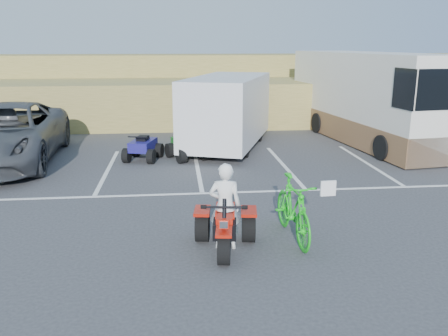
{
  "coord_description": "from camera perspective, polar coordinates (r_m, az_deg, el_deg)",
  "views": [
    {
      "loc": [
        -0.63,
        -9.08,
        3.71
      ],
      "look_at": [
        0.42,
        1.1,
        1.0
      ],
      "focal_mm": 38.0,
      "sensor_mm": 36.0,
      "label": 1
    }
  ],
  "objects": [
    {
      "name": "grey_pickup",
      "position": [
        16.45,
        -24.9,
        3.72
      ],
      "size": [
        3.45,
        6.86,
        1.86
      ],
      "primitive_type": "imported",
      "rotation": [
        0.0,
        0.0,
        0.05
      ],
      "color": "#414448",
      "rests_on": "ground"
    },
    {
      "name": "quad_atv_green",
      "position": [
        15.71,
        -4.45,
        1.12
      ],
      "size": [
        1.49,
        1.68,
        0.9
      ],
      "primitive_type": null,
      "rotation": [
        0.0,
        0.0,
        0.4
      ],
      "color": "#155E1A",
      "rests_on": "ground"
    },
    {
      "name": "parking_stripes",
      "position": [
        13.74,
        0.57,
        -0.82
      ],
      "size": [
        28.0,
        5.16,
        0.01
      ],
      "color": "white",
      "rests_on": "ground"
    },
    {
      "name": "cargo_trailer",
      "position": [
        17.13,
        0.43,
        7.03
      ],
      "size": [
        3.89,
        5.9,
        2.56
      ],
      "rotation": [
        0.0,
        0.0,
        -0.34
      ],
      "color": "silver",
      "rests_on": "ground"
    },
    {
      "name": "ground",
      "position": [
        9.83,
        -1.8,
        -7.36
      ],
      "size": [
        100.0,
        100.0,
        0.0
      ],
      "primitive_type": "plane",
      "color": "#373739",
      "rests_on": "ground"
    },
    {
      "name": "red_trike_atv",
      "position": [
        8.87,
        0.1,
        -9.88
      ],
      "size": [
        1.38,
        1.72,
        1.02
      ],
      "primitive_type": null,
      "rotation": [
        0.0,
        0.0,
        -0.13
      ],
      "color": "#AC1709",
      "rests_on": "ground"
    },
    {
      "name": "quad_atv_blue",
      "position": [
        15.74,
        -9.64,
        0.98
      ],
      "size": [
        1.33,
        1.57,
        0.88
      ],
      "primitive_type": null,
      "rotation": [
        0.0,
        0.0,
        -0.26
      ],
      "color": "navy",
      "rests_on": "ground"
    },
    {
      "name": "grass_embankment",
      "position": [
        24.67,
        -4.47,
        9.46
      ],
      "size": [
        40.0,
        8.5,
        3.1
      ],
      "color": "olive",
      "rests_on": "ground"
    },
    {
      "name": "rider",
      "position": [
        8.7,
        0.13,
        -4.6
      ],
      "size": [
        0.64,
        0.46,
        1.63
      ],
      "primitive_type": "imported",
      "rotation": [
        0.0,
        0.0,
        3.01
      ],
      "color": "white",
      "rests_on": "ground"
    },
    {
      "name": "rv_motorhome",
      "position": [
        19.36,
        16.67,
        7.47
      ],
      "size": [
        3.51,
        9.44,
        3.31
      ],
      "rotation": [
        0.0,
        0.0,
        0.13
      ],
      "color": "silver",
      "rests_on": "ground"
    },
    {
      "name": "green_dirt_bike",
      "position": [
        9.25,
        8.31,
        -4.86
      ],
      "size": [
        0.71,
        2.08,
        1.23
      ],
      "primitive_type": "imported",
      "rotation": [
        0.0,
        0.0,
        0.06
      ],
      "color": "#14BF19",
      "rests_on": "ground"
    }
  ]
}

